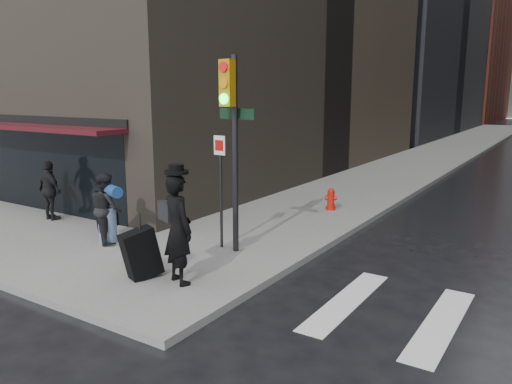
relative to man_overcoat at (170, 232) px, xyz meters
The scene contains 9 objects.
ground 1.24m from the man_overcoat, 156.70° to the left, with size 140.00×140.00×0.00m, color black.
sidewalk_left 27.26m from the man_overcoat, 91.15° to the left, with size 4.00×50.00×0.15m, color slate.
bldg_left_far 64.80m from the man_overcoat, 102.28° to the left, with size 22.00×20.00×26.00m, color brown.
storefront 7.88m from the man_overcoat, 164.20° to the left, with size 8.40×1.11×2.83m.
man_overcoat is the anchor object (origin of this frame).
man_jeans 3.11m from the man_overcoat, 160.20° to the left, with size 1.11×1.02×1.64m.
man_greycoat 6.11m from the man_overcoat, 164.46° to the left, with size 0.99×0.48×1.63m.
traffic_light 2.71m from the man_overcoat, 92.60° to the left, with size 1.05×0.51×4.21m.
fire_hydrant 6.92m from the man_overcoat, 89.37° to the left, with size 0.38×0.29×0.65m.
Camera 1 is at (6.60, -6.75, 3.60)m, focal length 35.00 mm.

